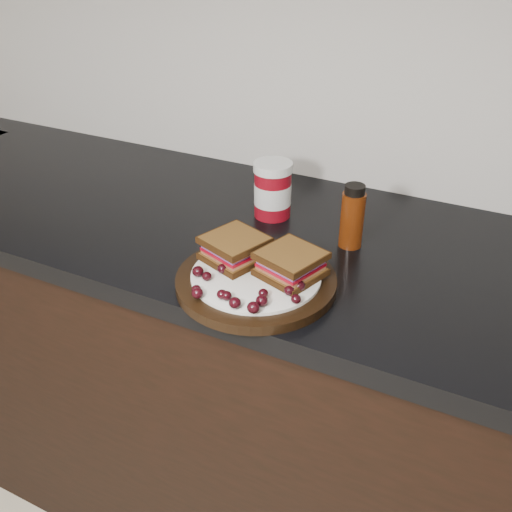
% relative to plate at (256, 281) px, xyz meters
% --- Properties ---
extents(base_cabinets, '(3.96, 0.58, 0.86)m').
position_rel_plate_xyz_m(base_cabinets, '(-0.22, 0.19, -0.48)').
color(base_cabinets, black).
rests_on(base_cabinets, ground_plane).
extents(countertop, '(3.98, 0.60, 0.04)m').
position_rel_plate_xyz_m(countertop, '(-0.22, 0.19, -0.03)').
color(countertop, black).
rests_on(countertop, base_cabinets).
extents(plate, '(0.28, 0.28, 0.02)m').
position_rel_plate_xyz_m(plate, '(0.00, 0.00, 0.00)').
color(plate, black).
rests_on(plate, countertop).
extents(sandwich_left, '(0.13, 0.13, 0.04)m').
position_rel_plate_xyz_m(sandwich_left, '(-0.06, 0.03, 0.04)').
color(sandwich_left, brown).
rests_on(sandwich_left, plate).
extents(sandwich_right, '(0.12, 0.12, 0.04)m').
position_rel_plate_xyz_m(sandwich_right, '(0.05, 0.02, 0.04)').
color(sandwich_right, brown).
rests_on(sandwich_right, plate).
extents(grape_0, '(0.02, 0.02, 0.02)m').
position_rel_plate_xyz_m(grape_0, '(-0.09, -0.05, 0.02)').
color(grape_0, black).
rests_on(grape_0, plate).
extents(grape_1, '(0.02, 0.02, 0.02)m').
position_rel_plate_xyz_m(grape_1, '(-0.07, -0.05, 0.02)').
color(grape_1, black).
rests_on(grape_1, plate).
extents(grape_2, '(0.02, 0.02, 0.01)m').
position_rel_plate_xyz_m(grape_2, '(-0.06, -0.09, 0.02)').
color(grape_2, black).
rests_on(grape_2, plate).
extents(grape_3, '(0.02, 0.02, 0.02)m').
position_rel_plate_xyz_m(grape_3, '(-0.05, -0.11, 0.02)').
color(grape_3, black).
rests_on(grape_3, plate).
extents(grape_4, '(0.02, 0.02, 0.02)m').
position_rel_plate_xyz_m(grape_4, '(-0.02, -0.09, 0.02)').
color(grape_4, black).
rests_on(grape_4, plate).
extents(grape_5, '(0.02, 0.02, 0.02)m').
position_rel_plate_xyz_m(grape_5, '(-0.01, -0.09, 0.02)').
color(grape_5, black).
rests_on(grape_5, plate).
extents(grape_6, '(0.02, 0.02, 0.02)m').
position_rel_plate_xyz_m(grape_6, '(0.01, -0.10, 0.02)').
color(grape_6, black).
rests_on(grape_6, plate).
extents(grape_7, '(0.02, 0.02, 0.02)m').
position_rel_plate_xyz_m(grape_7, '(0.05, -0.10, 0.02)').
color(grape_7, black).
rests_on(grape_7, plate).
extents(grape_8, '(0.02, 0.02, 0.02)m').
position_rel_plate_xyz_m(grape_8, '(0.05, -0.08, 0.02)').
color(grape_8, black).
rests_on(grape_8, plate).
extents(grape_9, '(0.02, 0.02, 0.02)m').
position_rel_plate_xyz_m(grape_9, '(0.04, -0.06, 0.02)').
color(grape_9, black).
rests_on(grape_9, plate).
extents(grape_10, '(0.02, 0.02, 0.02)m').
position_rel_plate_xyz_m(grape_10, '(0.09, -0.05, 0.02)').
color(grape_10, black).
rests_on(grape_10, plate).
extents(grape_11, '(0.02, 0.02, 0.02)m').
position_rel_plate_xyz_m(grape_11, '(0.08, -0.03, 0.02)').
color(grape_11, black).
rests_on(grape_11, plate).
extents(grape_12, '(0.02, 0.02, 0.02)m').
position_rel_plate_xyz_m(grape_12, '(0.09, -0.01, 0.02)').
color(grape_12, black).
rests_on(grape_12, plate).
extents(grape_13, '(0.02, 0.02, 0.02)m').
position_rel_plate_xyz_m(grape_13, '(0.09, 0.03, 0.02)').
color(grape_13, black).
rests_on(grape_13, plate).
extents(grape_14, '(0.02, 0.02, 0.02)m').
position_rel_plate_xyz_m(grape_14, '(0.08, 0.03, 0.02)').
color(grape_14, black).
rests_on(grape_14, plate).
extents(grape_15, '(0.02, 0.02, 0.02)m').
position_rel_plate_xyz_m(grape_15, '(0.05, 0.03, 0.02)').
color(grape_15, black).
rests_on(grape_15, plate).
extents(grape_16, '(0.02, 0.02, 0.02)m').
position_rel_plate_xyz_m(grape_16, '(-0.06, 0.05, 0.02)').
color(grape_16, black).
rests_on(grape_16, plate).
extents(grape_17, '(0.02, 0.02, 0.02)m').
position_rel_plate_xyz_m(grape_17, '(-0.05, 0.04, 0.02)').
color(grape_17, black).
rests_on(grape_17, plate).
extents(grape_18, '(0.02, 0.02, 0.02)m').
position_rel_plate_xyz_m(grape_18, '(-0.08, 0.02, 0.02)').
color(grape_18, black).
rests_on(grape_18, plate).
extents(grape_19, '(0.02, 0.02, 0.02)m').
position_rel_plate_xyz_m(grape_19, '(-0.08, 0.01, 0.02)').
color(grape_19, black).
rests_on(grape_19, plate).
extents(grape_20, '(0.02, 0.02, 0.02)m').
position_rel_plate_xyz_m(grape_20, '(-0.05, -0.02, 0.02)').
color(grape_20, black).
rests_on(grape_20, plate).
extents(grape_21, '(0.02, 0.02, 0.02)m').
position_rel_plate_xyz_m(grape_21, '(-0.05, 0.03, 0.02)').
color(grape_21, black).
rests_on(grape_21, plate).
extents(grape_22, '(0.01, 0.01, 0.01)m').
position_rel_plate_xyz_m(grape_22, '(-0.07, 0.01, 0.02)').
color(grape_22, black).
rests_on(grape_22, plate).
extents(grape_23, '(0.02, 0.02, 0.02)m').
position_rel_plate_xyz_m(grape_23, '(-0.10, 0.02, 0.02)').
color(grape_23, black).
rests_on(grape_23, plate).
extents(condiment_jar, '(0.10, 0.10, 0.12)m').
position_rel_plate_xyz_m(condiment_jar, '(-0.09, 0.26, 0.05)').
color(condiment_jar, maroon).
rests_on(condiment_jar, countertop).
extents(oil_bottle, '(0.05, 0.05, 0.13)m').
position_rel_plate_xyz_m(oil_bottle, '(0.10, 0.21, 0.05)').
color(oil_bottle, '#4B1C07').
rests_on(oil_bottle, countertop).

